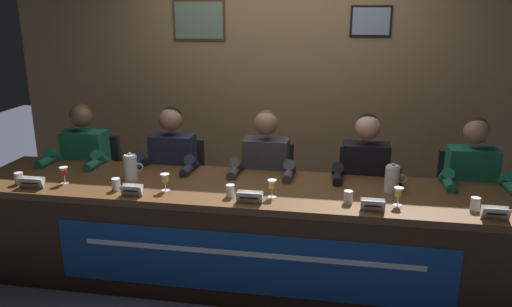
% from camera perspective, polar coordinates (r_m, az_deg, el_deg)
% --- Properties ---
extents(ground_plane, '(12.00, 12.00, 0.00)m').
position_cam_1_polar(ground_plane, '(3.92, -0.00, -14.14)').
color(ground_plane, '#383D4C').
extents(wall_back_panelled, '(5.43, 0.14, 2.60)m').
position_cam_1_polar(wall_back_panelled, '(4.93, 3.04, 8.40)').
color(wall_back_panelled, '#937047').
rests_on(wall_back_panelled, ground_plane).
extents(conference_table, '(4.23, 0.83, 0.75)m').
position_cam_1_polar(conference_table, '(3.57, -0.33, -7.87)').
color(conference_table, brown).
rests_on(conference_table, ground_plane).
extents(chair_far_left, '(0.44, 0.44, 0.89)m').
position_cam_1_polar(chair_far_left, '(4.73, -17.87, -3.68)').
color(chair_far_left, black).
rests_on(chair_far_left, ground_plane).
extents(panelist_far_left, '(0.51, 0.48, 1.22)m').
position_cam_1_polar(panelist_far_left, '(4.48, -19.33, -1.21)').
color(panelist_far_left, black).
rests_on(panelist_far_left, ground_plane).
extents(nameplate_far_left, '(0.19, 0.06, 0.08)m').
position_cam_1_polar(nameplate_far_left, '(3.91, -24.35, -3.05)').
color(nameplate_far_left, white).
rests_on(nameplate_far_left, conference_table).
extents(juice_glass_far_left, '(0.06, 0.06, 0.12)m').
position_cam_1_polar(juice_glass_far_left, '(3.90, -21.15, -2.01)').
color(juice_glass_far_left, white).
rests_on(juice_glass_far_left, conference_table).
extents(water_cup_far_left, '(0.06, 0.06, 0.08)m').
position_cam_1_polar(water_cup_far_left, '(4.03, -25.52, -2.63)').
color(water_cup_far_left, silver).
rests_on(water_cup_far_left, conference_table).
extents(chair_left, '(0.44, 0.44, 0.89)m').
position_cam_1_polar(chair_left, '(4.43, -8.77, -4.42)').
color(chair_left, black).
rests_on(chair_left, ground_plane).
extents(panelist_left, '(0.51, 0.48, 1.22)m').
position_cam_1_polar(panelist_left, '(4.16, -9.79, -1.83)').
color(panelist_left, black).
rests_on(panelist_left, ground_plane).
extents(nameplate_left, '(0.15, 0.06, 0.08)m').
position_cam_1_polar(nameplate_left, '(3.52, -14.05, -4.10)').
color(nameplate_left, white).
rests_on(nameplate_left, conference_table).
extents(juice_glass_left, '(0.06, 0.06, 0.12)m').
position_cam_1_polar(juice_glass_left, '(3.55, -10.38, -2.91)').
color(juice_glass_left, white).
rests_on(juice_glass_left, conference_table).
extents(water_cup_left, '(0.06, 0.06, 0.08)m').
position_cam_1_polar(water_cup_left, '(3.66, -15.74, -3.47)').
color(water_cup_left, silver).
rests_on(water_cup_left, conference_table).
extents(chair_center, '(0.44, 0.44, 0.89)m').
position_cam_1_polar(chair_center, '(4.26, 1.37, -5.12)').
color(chair_center, black).
rests_on(chair_center, ground_plane).
extents(panelist_center, '(0.51, 0.48, 1.22)m').
position_cam_1_polar(panelist_center, '(3.98, 0.97, -2.46)').
color(panelist_center, black).
rests_on(panelist_center, ground_plane).
extents(nameplate_center, '(0.18, 0.06, 0.08)m').
position_cam_1_polar(nameplate_center, '(3.29, -0.75, -5.02)').
color(nameplate_center, white).
rests_on(nameplate_center, conference_table).
extents(juice_glass_center, '(0.06, 0.06, 0.12)m').
position_cam_1_polar(juice_glass_center, '(3.37, 1.85, -3.66)').
color(juice_glass_center, white).
rests_on(juice_glass_center, conference_table).
extents(water_cup_center, '(0.06, 0.06, 0.08)m').
position_cam_1_polar(water_cup_center, '(3.40, -2.95, -4.36)').
color(water_cup_center, silver).
rests_on(water_cup_center, conference_table).
extents(chair_right, '(0.44, 0.44, 0.89)m').
position_cam_1_polar(chair_right, '(4.22, 12.04, -5.68)').
color(chair_right, black).
rests_on(chair_right, ground_plane).
extents(panelist_right, '(0.51, 0.48, 1.22)m').
position_cam_1_polar(panelist_right, '(3.94, 12.37, -3.04)').
color(panelist_right, black).
rests_on(panelist_right, ground_plane).
extents(nameplate_right, '(0.15, 0.06, 0.08)m').
position_cam_1_polar(nameplate_right, '(3.25, 13.24, -5.78)').
color(nameplate_right, white).
rests_on(nameplate_right, conference_table).
extents(juice_glass_right, '(0.06, 0.06, 0.12)m').
position_cam_1_polar(juice_glass_right, '(3.36, 16.02, -4.39)').
color(juice_glass_right, white).
rests_on(juice_glass_right, conference_table).
extents(water_cup_right, '(0.06, 0.06, 0.08)m').
position_cam_1_polar(water_cup_right, '(3.35, 10.52, -5.00)').
color(water_cup_right, silver).
rests_on(water_cup_right, conference_table).
extents(chair_far_right, '(0.44, 0.44, 0.89)m').
position_cam_1_polar(chair_far_right, '(4.34, 22.53, -6.04)').
color(chair_far_right, black).
rests_on(chair_far_right, ground_plane).
extents(panelist_far_right, '(0.51, 0.48, 1.22)m').
position_cam_1_polar(panelist_far_right, '(4.06, 23.53, -3.49)').
color(panelist_far_right, black).
rests_on(panelist_far_right, ground_plane).
extents(nameplate_far_right, '(0.16, 0.06, 0.08)m').
position_cam_1_polar(nameplate_far_right, '(3.38, 25.77, -6.16)').
color(nameplate_far_right, white).
rests_on(nameplate_far_right, conference_table).
extents(water_cup_far_right, '(0.06, 0.06, 0.08)m').
position_cam_1_polar(water_cup_far_right, '(3.47, 23.82, -5.37)').
color(water_cup_far_right, silver).
rests_on(water_cup_far_right, conference_table).
extents(water_pitcher_left_side, '(0.15, 0.10, 0.21)m').
position_cam_1_polar(water_pitcher_left_side, '(3.83, -14.19, -1.55)').
color(water_pitcher_left_side, silver).
rests_on(water_pitcher_left_side, conference_table).
extents(water_pitcher_right_side, '(0.15, 0.10, 0.21)m').
position_cam_1_polar(water_pitcher_right_side, '(3.60, 15.36, -2.81)').
color(water_pitcher_right_side, silver).
rests_on(water_pitcher_right_side, conference_table).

